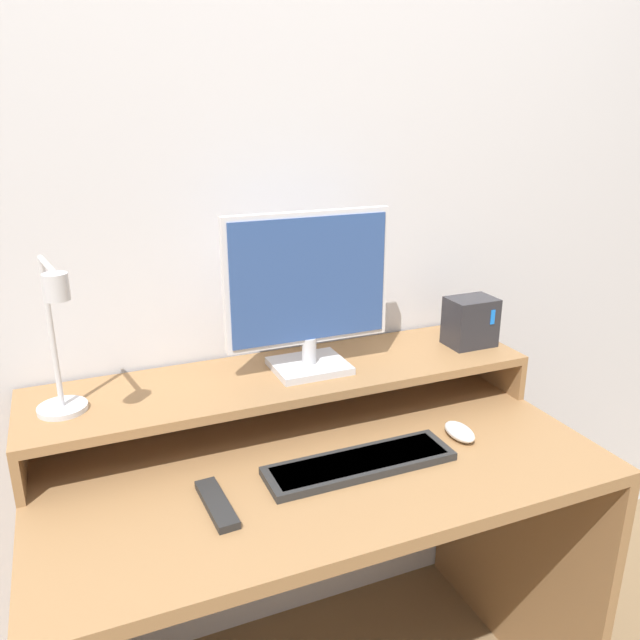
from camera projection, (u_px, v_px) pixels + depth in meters
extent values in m
cube|color=silver|center=(259.00, 221.00, 1.60)|extent=(6.00, 0.05, 2.50)
cube|color=olive|center=(316.00, 459.00, 1.42)|extent=(1.25, 0.69, 0.03)
cube|color=olive|center=(514.00, 535.00, 1.77)|extent=(0.03, 0.69, 0.75)
cube|color=olive|center=(20.00, 448.00, 1.34)|extent=(0.02, 0.31, 0.10)
cube|color=olive|center=(487.00, 362.00, 1.80)|extent=(0.02, 0.31, 0.10)
cube|color=olive|center=(287.00, 376.00, 1.55)|extent=(1.25, 0.31, 0.02)
cube|color=#BCBCC1|center=(309.00, 366.00, 1.56)|extent=(0.18, 0.16, 0.02)
cylinder|color=#BCBCC1|center=(309.00, 350.00, 1.55)|extent=(0.04, 0.04, 0.07)
cube|color=silver|center=(308.00, 279.00, 1.49)|extent=(0.42, 0.02, 0.32)
cube|color=#2D4C8C|center=(310.00, 280.00, 1.48)|extent=(0.39, 0.01, 0.30)
cylinder|color=silver|center=(63.00, 408.00, 1.35)|extent=(0.11, 0.11, 0.01)
cylinder|color=silver|center=(52.00, 335.00, 1.29)|extent=(0.01, 0.01, 0.33)
cylinder|color=silver|center=(47.00, 265.00, 1.18)|extent=(0.04, 0.15, 0.01)
cylinder|color=silver|center=(56.00, 287.00, 1.13)|extent=(0.05, 0.05, 0.05)
cube|color=#28282D|center=(470.00, 322.00, 1.71)|extent=(0.13, 0.10, 0.13)
cube|color=#1972F2|center=(493.00, 317.00, 1.67)|extent=(0.01, 0.00, 0.04)
cube|color=#282828|center=(360.00, 464.00, 1.36)|extent=(0.43, 0.12, 0.02)
cube|color=black|center=(360.00, 461.00, 1.36)|extent=(0.39, 0.10, 0.01)
ellipsoid|color=white|center=(460.00, 432.00, 1.48)|extent=(0.05, 0.10, 0.03)
cube|color=black|center=(217.00, 504.00, 1.22)|extent=(0.05, 0.17, 0.02)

